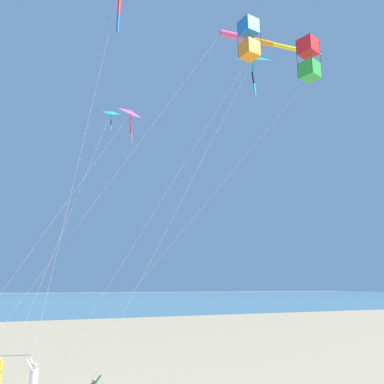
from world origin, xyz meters
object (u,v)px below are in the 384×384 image
Objects in this scene: kite_box_small_distant at (309,59)px; kite_delta_green_low_center at (111,114)px; kite_windsock_checkered_midright at (257,41)px; kite_delta_yellow_midlevel at (253,60)px; kite_delta_striped_overhead at (131,113)px; kite_box_long_streamer_right at (249,39)px; person_bystander_far at (33,379)px.

kite_box_small_distant is 0.97× the size of kite_delta_green_low_center.
kite_delta_yellow_midlevel is (1.51, -1.41, -2.65)m from kite_windsock_checkered_midright.
kite_delta_striped_overhead is at bearing -152.76° from kite_delta_yellow_midlevel.
kite_delta_striped_overhead is 1.02× the size of kite_box_long_streamer_right.
kite_delta_striped_overhead reaches higher than kite_delta_green_low_center.
kite_delta_yellow_midlevel is 4.51m from kite_box_long_streamer_right.
kite_windsock_checkered_midright reaches higher than kite_box_small_distant.
person_bystander_far is 0.10× the size of kite_box_long_streamer_right.
kite_windsock_checkered_midright is 1.16× the size of kite_delta_striped_overhead.
kite_delta_yellow_midlevel reaches higher than kite_delta_striped_overhead.
kite_windsock_checkered_midright reaches higher than kite_box_long_streamer_right.
kite_delta_yellow_midlevel is at bearing 175.48° from kite_box_small_distant.
kite_box_long_streamer_right is at bearing -133.55° from kite_box_small_distant.
kite_box_long_streamer_right is at bearing 23.08° from kite_delta_green_low_center.
kite_box_small_distant is at bearing 61.08° from person_bystander_far.
kite_box_long_streamer_right reaches higher than person_bystander_far.
kite_windsock_checkered_midright reaches higher than kite_delta_yellow_midlevel.
kite_delta_striped_overhead is (-8.55, -6.59, -3.16)m from kite_windsock_checkered_midright.
person_bystander_far is 0.11× the size of kite_delta_green_low_center.
kite_box_small_distant is (5.47, -0.43, -3.14)m from kite_delta_yellow_midlevel.
kite_delta_yellow_midlevel is 1.02× the size of kite_delta_striped_overhead.
kite_delta_striped_overhead is 3.50m from kite_delta_green_low_center.
kite_delta_striped_overhead reaches higher than kite_box_small_distant.
kite_delta_yellow_midlevel reaches higher than person_bystander_far.
kite_box_long_streamer_right reaches higher than kite_box_small_distant.
kite_delta_green_low_center reaches higher than person_bystander_far.
person_bystander_far is at bearing -118.92° from kite_box_small_distant.
kite_windsock_checkered_midright is 1.13× the size of kite_delta_yellow_midlevel.
kite_windsock_checkered_midright is at bearing 93.65° from person_bystander_far.
kite_delta_striped_overhead is (-10.07, -5.18, -0.51)m from kite_delta_yellow_midlevel.
kite_delta_yellow_midlevel is 11.34m from kite_delta_striped_overhead.
kite_delta_yellow_midlevel is 1.15× the size of kite_box_small_distant.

